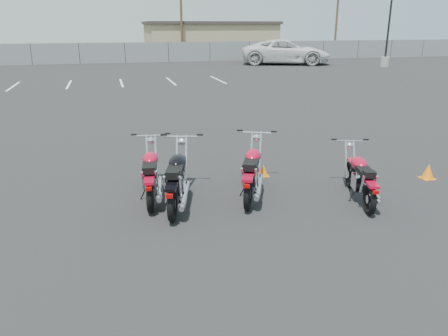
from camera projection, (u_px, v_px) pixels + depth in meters
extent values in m
plane|color=black|center=(222.00, 212.00, 8.11)|extent=(120.00, 120.00, 0.00)
torus|color=black|center=(152.00, 171.00, 9.42)|extent=(0.19, 0.63, 0.62)
cylinder|color=silver|center=(152.00, 171.00, 9.42)|extent=(0.12, 0.18, 0.17)
torus|color=black|center=(150.00, 196.00, 8.00)|extent=(0.19, 0.63, 0.62)
cylinder|color=silver|center=(150.00, 196.00, 8.00)|extent=(0.12, 0.18, 0.17)
cube|color=black|center=(151.00, 181.00, 8.70)|extent=(0.25, 1.09, 0.06)
cube|color=silver|center=(151.00, 179.00, 8.63)|extent=(0.34, 0.43, 0.31)
cylinder|color=silver|center=(150.00, 170.00, 8.57)|extent=(0.24, 0.28, 0.27)
ellipsoid|color=#AA0A26|center=(150.00, 159.00, 8.75)|extent=(0.39, 0.64, 0.26)
cube|color=black|center=(149.00, 168.00, 8.29)|extent=(0.34, 0.60, 0.10)
cube|color=black|center=(149.00, 170.00, 8.03)|extent=(0.25, 0.21, 0.12)
cube|color=#AA0A26|center=(149.00, 180.00, 7.88)|extent=(0.24, 0.46, 0.05)
cube|color=#AA0A26|center=(151.00, 156.00, 9.32)|extent=(0.18, 0.37, 0.04)
cylinder|color=silver|center=(156.00, 180.00, 8.09)|extent=(0.08, 0.20, 0.41)
cylinder|color=silver|center=(143.00, 181.00, 8.05)|extent=(0.08, 0.20, 0.41)
cylinder|color=silver|center=(159.00, 189.00, 8.45)|extent=(0.24, 1.14, 0.13)
cylinder|color=silver|center=(159.00, 194.00, 8.13)|extent=(0.17, 0.38, 0.14)
cylinder|color=silver|center=(156.00, 154.00, 9.44)|extent=(0.10, 0.42, 0.82)
cylinder|color=silver|center=(147.00, 155.00, 9.42)|extent=(0.10, 0.42, 0.82)
sphere|color=silver|center=(151.00, 140.00, 9.50)|extent=(0.19, 0.19, 0.17)
cylinder|color=silver|center=(151.00, 136.00, 9.49)|extent=(0.72, 0.13, 0.03)
cylinder|color=black|center=(167.00, 134.00, 9.50)|extent=(0.13, 0.05, 0.04)
cylinder|color=black|center=(134.00, 135.00, 9.41)|extent=(0.13, 0.05, 0.04)
cylinder|color=black|center=(144.00, 192.00, 8.64)|extent=(0.16, 0.05, 0.31)
cube|color=#990505|center=(149.00, 189.00, 7.65)|extent=(0.11, 0.08, 0.06)
torus|color=black|center=(181.00, 175.00, 9.12)|extent=(0.29, 0.66, 0.65)
cylinder|color=silver|center=(181.00, 175.00, 9.12)|extent=(0.15, 0.20, 0.17)
torus|color=black|center=(172.00, 204.00, 7.62)|extent=(0.29, 0.66, 0.65)
cylinder|color=silver|center=(172.00, 204.00, 7.62)|extent=(0.15, 0.20, 0.17)
cube|color=black|center=(177.00, 186.00, 8.36)|extent=(0.41, 1.13, 0.07)
cube|color=silver|center=(177.00, 184.00, 8.29)|extent=(0.40, 0.48, 0.33)
cylinder|color=silver|center=(176.00, 174.00, 8.23)|extent=(0.28, 0.32, 0.29)
ellipsoid|color=black|center=(177.00, 162.00, 8.42)|extent=(0.49, 0.70, 0.28)
cube|color=black|center=(174.00, 172.00, 7.93)|extent=(0.43, 0.65, 0.11)
cube|color=black|center=(172.00, 175.00, 7.65)|extent=(0.28, 0.25, 0.13)
cube|color=black|center=(171.00, 186.00, 7.49)|extent=(0.31, 0.49, 0.05)
cube|color=black|center=(181.00, 159.00, 9.02)|extent=(0.24, 0.39, 0.04)
cylinder|color=silver|center=(180.00, 186.00, 7.69)|extent=(0.11, 0.21, 0.43)
cylinder|color=silver|center=(165.00, 186.00, 7.69)|extent=(0.11, 0.21, 0.43)
cylinder|color=silver|center=(185.00, 195.00, 8.07)|extent=(0.41, 1.18, 0.14)
cylinder|color=silver|center=(183.00, 202.00, 7.73)|extent=(0.23, 0.41, 0.14)
cylinder|color=silver|center=(186.00, 157.00, 9.14)|extent=(0.16, 0.43, 0.86)
cylinder|color=silver|center=(177.00, 157.00, 9.14)|extent=(0.16, 0.43, 0.86)
sphere|color=silver|center=(182.00, 142.00, 9.22)|extent=(0.21, 0.21, 0.17)
cylinder|color=silver|center=(182.00, 136.00, 9.20)|extent=(0.74, 0.23, 0.03)
cylinder|color=black|center=(200.00, 135.00, 9.16)|extent=(0.14, 0.07, 0.04)
cylinder|color=black|center=(164.00, 135.00, 9.17)|extent=(0.14, 0.07, 0.04)
cylinder|color=black|center=(169.00, 198.00, 8.32)|extent=(0.17, 0.07, 0.33)
cube|color=#990505|center=(169.00, 196.00, 7.25)|extent=(0.12, 0.09, 0.07)
torus|color=black|center=(255.00, 168.00, 9.55)|extent=(0.36, 0.63, 0.64)
cylinder|color=silver|center=(255.00, 168.00, 9.55)|extent=(0.17, 0.20, 0.17)
torus|color=black|center=(248.00, 194.00, 8.10)|extent=(0.36, 0.63, 0.64)
cylinder|color=silver|center=(248.00, 194.00, 8.10)|extent=(0.17, 0.20, 0.17)
cube|color=black|center=(252.00, 178.00, 8.81)|extent=(0.55, 1.07, 0.06)
cube|color=silver|center=(252.00, 176.00, 8.74)|extent=(0.44, 0.49, 0.32)
cylinder|color=silver|center=(252.00, 167.00, 8.68)|extent=(0.30, 0.33, 0.28)
ellipsoid|color=#AA0A26|center=(253.00, 156.00, 8.87)|extent=(0.55, 0.70, 0.27)
cube|color=black|center=(251.00, 165.00, 8.39)|extent=(0.49, 0.65, 0.11)
cube|color=black|center=(249.00, 167.00, 8.13)|extent=(0.29, 0.27, 0.13)
cube|color=#AA0A26|center=(248.00, 177.00, 7.97)|extent=(0.36, 0.49, 0.05)
cube|color=#AA0A26|center=(255.00, 154.00, 9.45)|extent=(0.27, 0.39, 0.04)
cylinder|color=silver|center=(256.00, 178.00, 8.15)|extent=(0.13, 0.20, 0.42)
cylinder|color=silver|center=(242.00, 177.00, 8.18)|extent=(0.13, 0.20, 0.42)
cylinder|color=silver|center=(259.00, 187.00, 8.51)|extent=(0.56, 1.12, 0.14)
cylinder|color=silver|center=(258.00, 192.00, 8.18)|extent=(0.27, 0.40, 0.14)
cylinder|color=silver|center=(260.00, 152.00, 9.55)|extent=(0.21, 0.41, 0.84)
cylinder|color=silver|center=(251.00, 151.00, 9.58)|extent=(0.21, 0.41, 0.84)
sphere|color=silver|center=(257.00, 138.00, 9.64)|extent=(0.22, 0.22, 0.17)
cylinder|color=silver|center=(257.00, 133.00, 9.63)|extent=(0.70, 0.33, 0.03)
cylinder|color=black|center=(274.00, 132.00, 9.54)|extent=(0.13, 0.09, 0.04)
cylinder|color=black|center=(240.00, 130.00, 9.65)|extent=(0.13, 0.09, 0.04)
cylinder|color=black|center=(244.00, 189.00, 8.80)|extent=(0.16, 0.09, 0.32)
cube|color=#990505|center=(247.00, 186.00, 7.74)|extent=(0.12, 0.10, 0.06)
torus|color=black|center=(350.00, 174.00, 9.26)|extent=(0.26, 0.59, 0.58)
cylinder|color=silver|center=(350.00, 174.00, 9.26)|extent=(0.14, 0.18, 0.15)
torus|color=black|center=(370.00, 199.00, 7.93)|extent=(0.26, 0.59, 0.58)
cylinder|color=silver|center=(370.00, 199.00, 7.93)|extent=(0.14, 0.18, 0.15)
cube|color=black|center=(359.00, 184.00, 8.58)|extent=(0.38, 1.00, 0.06)
cube|color=silver|center=(360.00, 182.00, 8.52)|extent=(0.36, 0.43, 0.29)
cylinder|color=silver|center=(361.00, 174.00, 8.46)|extent=(0.25, 0.29, 0.26)
ellipsoid|color=#AA0A26|center=(359.00, 164.00, 8.63)|extent=(0.44, 0.62, 0.25)
cube|color=black|center=(365.00, 172.00, 8.20)|extent=(0.39, 0.58, 0.10)
cube|color=black|center=(369.00, 174.00, 7.96)|extent=(0.25, 0.23, 0.12)
cube|color=#AA0A26|center=(372.00, 184.00, 7.81)|extent=(0.28, 0.44, 0.05)
cube|color=#AA0A26|center=(352.00, 161.00, 9.16)|extent=(0.21, 0.35, 0.04)
cylinder|color=silver|center=(375.00, 184.00, 7.99)|extent=(0.10, 0.18, 0.38)
cylinder|color=silver|center=(362.00, 184.00, 7.99)|extent=(0.10, 0.18, 0.38)
cylinder|color=silver|center=(371.00, 192.00, 8.32)|extent=(0.38, 1.05, 0.12)
cylinder|color=silver|center=(376.00, 197.00, 8.02)|extent=(0.21, 0.36, 0.13)
cylinder|color=silver|center=(354.00, 159.00, 9.27)|extent=(0.15, 0.38, 0.76)
cylinder|color=silver|center=(346.00, 159.00, 9.27)|extent=(0.15, 0.38, 0.76)
sphere|color=silver|center=(349.00, 145.00, 9.34)|extent=(0.19, 0.19, 0.15)
cylinder|color=silver|center=(350.00, 141.00, 9.33)|extent=(0.66, 0.22, 0.03)
cylinder|color=black|center=(366.00, 139.00, 9.29)|extent=(0.12, 0.07, 0.03)
cylinder|color=black|center=(334.00, 139.00, 9.30)|extent=(0.12, 0.07, 0.03)
cylinder|color=black|center=(353.00, 194.00, 8.55)|extent=(0.15, 0.06, 0.29)
cube|color=#990505|center=(376.00, 192.00, 7.60)|extent=(0.11, 0.08, 0.06)
cone|color=orange|center=(264.00, 170.00, 9.99)|extent=(0.21, 0.21, 0.26)
cube|color=orange|center=(263.00, 176.00, 10.04)|extent=(0.22, 0.22, 0.01)
cone|color=orange|center=(428.00, 171.00, 9.82)|extent=(0.27, 0.27, 0.33)
cube|color=orange|center=(427.00, 178.00, 9.87)|extent=(0.29, 0.29, 0.01)
cylinder|color=gray|center=(385.00, 62.00, 36.31)|extent=(0.70, 0.70, 0.80)
cube|color=slate|center=(125.00, 53.00, 39.96)|extent=(80.00, 0.04, 1.80)
cylinder|color=black|center=(31.00, 54.00, 37.99)|extent=(0.06, 0.06, 1.80)
cylinder|color=black|center=(79.00, 53.00, 38.97)|extent=(0.06, 0.06, 1.80)
cylinder|color=black|center=(125.00, 53.00, 39.96)|extent=(0.06, 0.06, 1.80)
cylinder|color=black|center=(168.00, 52.00, 40.94)|extent=(0.06, 0.06, 1.80)
cylinder|color=black|center=(210.00, 51.00, 41.92)|extent=(0.06, 0.06, 1.80)
cylinder|color=black|center=(249.00, 51.00, 42.90)|extent=(0.06, 0.06, 1.80)
cylinder|color=black|center=(287.00, 50.00, 43.89)|extent=(0.06, 0.06, 1.80)
cylinder|color=black|center=(323.00, 50.00, 44.87)|extent=(0.06, 0.06, 1.80)
cylinder|color=black|center=(358.00, 49.00, 45.85)|extent=(0.06, 0.06, 1.80)
cylinder|color=black|center=(391.00, 49.00, 46.83)|extent=(0.06, 0.06, 1.80)
cylinder|color=black|center=(423.00, 48.00, 47.82)|extent=(0.06, 0.06, 1.80)
cube|color=tan|center=(209.00, 40.00, 50.42)|extent=(14.00, 9.00, 3.40)
cube|color=#37312D|center=(209.00, 23.00, 49.85)|extent=(14.40, 9.40, 0.30)
cylinder|color=#44311F|center=(181.00, 13.00, 43.98)|extent=(0.24, 0.24, 9.00)
cylinder|color=#44311F|center=(337.00, 14.00, 49.32)|extent=(0.24, 0.24, 9.00)
cube|color=silver|center=(13.00, 86.00, 24.75)|extent=(0.12, 4.00, 0.01)
cube|color=silver|center=(69.00, 84.00, 25.48)|extent=(0.12, 4.00, 0.01)
cube|color=silver|center=(121.00, 83.00, 26.22)|extent=(0.12, 4.00, 0.01)
cube|color=silver|center=(171.00, 81.00, 26.96)|extent=(0.12, 4.00, 0.01)
cube|color=silver|center=(218.00, 80.00, 27.70)|extent=(0.12, 4.00, 0.01)
imported|color=silver|center=(286.00, 45.00, 38.14)|extent=(6.32, 9.49, 3.35)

